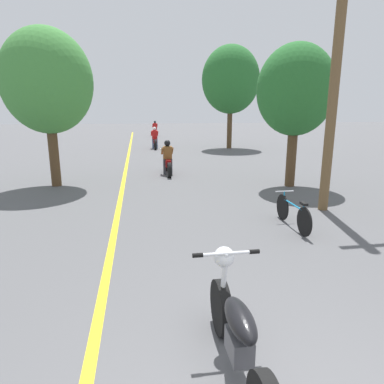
{
  "coord_description": "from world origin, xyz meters",
  "views": [
    {
      "loc": [
        -1.12,
        -1.64,
        2.56
      ],
      "look_at": [
        -0.07,
        5.07,
        0.9
      ],
      "focal_mm": 32.0,
      "sensor_mm": 36.0,
      "label": 1
    }
  ],
  "objects": [
    {
      "name": "lane_stripe_center",
      "position": [
        -1.7,
        13.07,
        0.0
      ],
      "size": [
        0.14,
        48.0,
        0.01
      ],
      "primitive_type": "cube",
      "color": "yellow",
      "rests_on": "ground"
    },
    {
      "name": "utility_pole",
      "position": [
        3.57,
        6.3,
        3.22
      ],
      "size": [
        1.1,
        0.24,
        6.26
      ],
      "color": "brown",
      "rests_on": "ground"
    },
    {
      "name": "roadside_tree_right_near",
      "position": [
        3.92,
        9.08,
        3.11
      ],
      "size": [
        2.52,
        2.27,
        4.59
      ],
      "color": "#513A23",
      "rests_on": "ground"
    },
    {
      "name": "roadside_tree_right_far",
      "position": [
        4.83,
        20.48,
        4.33
      ],
      "size": [
        3.68,
        3.31,
        6.46
      ],
      "color": "#513A23",
      "rests_on": "ground"
    },
    {
      "name": "roadside_tree_left",
      "position": [
        -3.92,
        10.33,
        3.38
      ],
      "size": [
        2.87,
        2.58,
        5.05
      ],
      "color": "#513A23",
      "rests_on": "ground"
    },
    {
      "name": "motorcycle_foreground",
      "position": [
        -0.24,
        1.13,
        0.46
      ],
      "size": [
        0.73,
        2.1,
        1.1
      ],
      "color": "black",
      "rests_on": "ground"
    },
    {
      "name": "motorcycle_rider_lead",
      "position": [
        0.01,
        11.89,
        0.52
      ],
      "size": [
        0.5,
        2.07,
        1.36
      ],
      "color": "black",
      "rests_on": "ground"
    },
    {
      "name": "motorcycle_rider_mid",
      "position": [
        -0.05,
        21.03,
        0.53
      ],
      "size": [
        0.5,
        2.06,
        1.4
      ],
      "color": "black",
      "rests_on": "ground"
    },
    {
      "name": "motorcycle_rider_far",
      "position": [
        0.48,
        31.05,
        0.54
      ],
      "size": [
        0.5,
        2.02,
        1.45
      ],
      "color": "black",
      "rests_on": "ground"
    },
    {
      "name": "bicycle_parked",
      "position": [
        2.18,
        5.11,
        0.33
      ],
      "size": [
        0.44,
        1.7,
        0.71
      ],
      "color": "black",
      "rests_on": "ground"
    }
  ]
}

